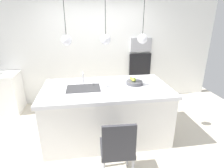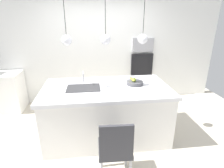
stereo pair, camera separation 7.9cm
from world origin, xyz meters
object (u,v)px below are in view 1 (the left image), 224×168
fruit_bowl (134,82)px  oven (140,64)px  microwave (141,45)px  chair_near (118,148)px

fruit_bowl → oven: oven is taller
microwave → chair_near: 2.96m
fruit_bowl → oven: bearing=69.4°
fruit_bowl → chair_near: bearing=-114.4°
fruit_bowl → chair_near: 1.29m
fruit_bowl → microwave: size_ratio=0.54×
fruit_bowl → oven: (0.57, 1.52, -0.07)m
fruit_bowl → chair_near: size_ratio=0.31×
microwave → oven: (0.00, 0.00, -0.50)m
microwave → oven: 0.50m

